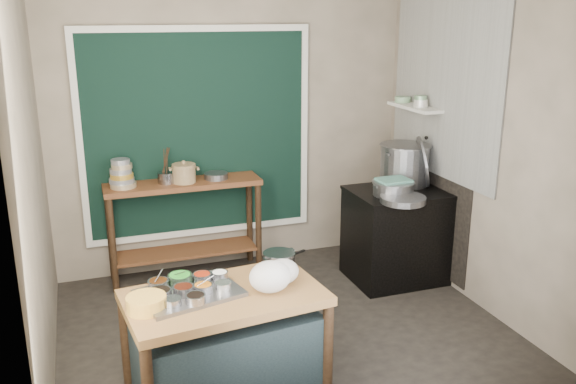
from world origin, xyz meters
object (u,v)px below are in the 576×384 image
object	(u,v)px
prep_table	(226,345)
steamer	(393,188)
utensil_cup	(167,178)
back_counter	(185,229)
ceramic_crock	(184,174)
yellow_basin	(146,303)
saucepan	(279,261)
stock_pot	(405,164)
stove_block	(398,236)
condiment_tray	(189,293)

from	to	relation	value
prep_table	steamer	world-z (taller)	steamer
prep_table	utensil_cup	size ratio (longest dim) A/B	7.39
back_counter	ceramic_crock	bearing A→B (deg)	-75.42
yellow_basin	saucepan	size ratio (longest dim) A/B	1.04
saucepan	stock_pot	world-z (taller)	stock_pot
prep_table	saucepan	world-z (taller)	saucepan
stove_block	ceramic_crock	size ratio (longest dim) A/B	3.90
yellow_basin	utensil_cup	size ratio (longest dim) A/B	1.43
back_counter	saucepan	world-z (taller)	back_counter
ceramic_crock	steamer	bearing A→B (deg)	-24.42
condiment_tray	steamer	distance (m)	2.38
stove_block	stock_pot	xyz separation A→B (m)	(0.14, 0.19, 0.65)
condiment_tray	saucepan	xyz separation A→B (m)	(0.66, 0.19, 0.05)
prep_table	steamer	bearing A→B (deg)	26.60
prep_table	yellow_basin	xyz separation A→B (m)	(-0.49, -0.07, 0.42)
stove_block	yellow_basin	distance (m)	2.87
prep_table	back_counter	distance (m)	2.03
utensil_cup	condiment_tray	bearing A→B (deg)	-94.79
utensil_cup	ceramic_crock	size ratio (longest dim) A/B	0.73
condiment_tray	steamer	xyz separation A→B (m)	(2.08, 1.15, 0.18)
stove_block	prep_table	bearing A→B (deg)	-146.98
prep_table	saucepan	size ratio (longest dim) A/B	5.41
yellow_basin	ceramic_crock	world-z (taller)	ceramic_crock
condiment_tray	steamer	bearing A→B (deg)	28.90
condiment_tray	yellow_basin	xyz separation A→B (m)	(-0.28, -0.12, 0.03)
utensil_cup	prep_table	bearing A→B (deg)	-88.67
steamer	prep_table	bearing A→B (deg)	-147.25
saucepan	utensil_cup	xyz separation A→B (m)	(-0.50, 1.79, 0.19)
condiment_tray	stock_pot	xyz separation A→B (m)	(2.35, 1.44, 0.31)
condiment_tray	prep_table	bearing A→B (deg)	-13.69
prep_table	ceramic_crock	distance (m)	2.10
saucepan	steamer	world-z (taller)	steamer
back_counter	condiment_tray	world-z (taller)	back_counter
ceramic_crock	prep_table	bearing A→B (deg)	-93.14
back_counter	ceramic_crock	distance (m)	0.55
prep_table	utensil_cup	world-z (taller)	utensil_cup
condiment_tray	ceramic_crock	bearing A→B (deg)	80.56
stove_block	saucepan	size ratio (longest dim) A/B	3.89
stock_pot	ceramic_crock	bearing A→B (deg)	166.09
prep_table	steamer	xyz separation A→B (m)	(1.86, 1.20, 0.57)
condiment_tray	ceramic_crock	world-z (taller)	ceramic_crock
ceramic_crock	stock_pot	xyz separation A→B (m)	(2.03, -0.50, 0.05)
stove_block	yellow_basin	world-z (taller)	stove_block
stock_pot	steamer	distance (m)	0.42
prep_table	steamer	size ratio (longest dim) A/B	3.16
ceramic_crock	stock_pot	bearing A→B (deg)	-13.91
condiment_tray	saucepan	world-z (taller)	saucepan
yellow_basin	stock_pot	world-z (taller)	stock_pot
ceramic_crock	back_counter	bearing A→B (deg)	104.58
condiment_tray	saucepan	distance (m)	0.69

